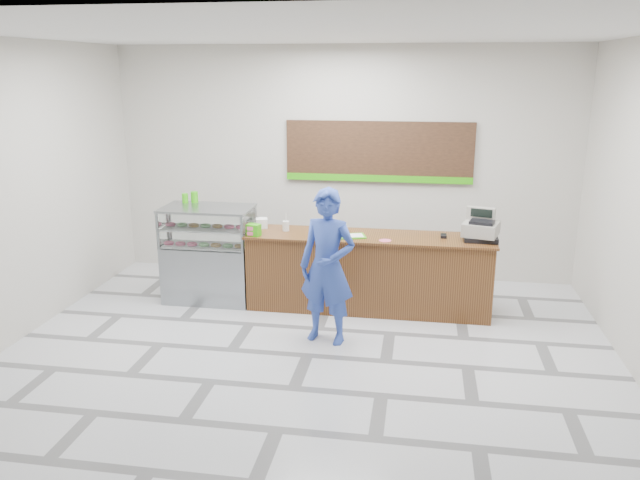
% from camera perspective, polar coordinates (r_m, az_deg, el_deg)
% --- Properties ---
extents(floor, '(7.00, 7.00, 0.00)m').
position_cam_1_polar(floor, '(7.22, -1.16, -10.51)').
color(floor, silver).
rests_on(floor, ground).
extents(back_wall, '(7.00, 0.00, 7.00)m').
position_cam_1_polar(back_wall, '(9.56, 2.06, 6.99)').
color(back_wall, beige).
rests_on(back_wall, floor).
extents(ceiling, '(7.00, 7.00, 0.00)m').
position_cam_1_polar(ceiling, '(6.49, -1.34, 18.45)').
color(ceiling, silver).
rests_on(ceiling, back_wall).
extents(sales_counter, '(3.26, 0.76, 1.03)m').
position_cam_1_polar(sales_counter, '(8.38, 4.45, -2.96)').
color(sales_counter, brown).
rests_on(sales_counter, floor).
extents(display_case, '(1.22, 0.72, 1.33)m').
position_cam_1_polar(display_case, '(8.79, -10.11, -1.19)').
color(display_case, gray).
rests_on(display_case, floor).
extents(menu_board, '(2.80, 0.06, 0.90)m').
position_cam_1_polar(menu_board, '(9.44, 5.38, 7.94)').
color(menu_board, black).
rests_on(menu_board, back_wall).
extents(cash_register, '(0.52, 0.54, 0.40)m').
position_cam_1_polar(cash_register, '(8.23, 14.49, 1.05)').
color(cash_register, black).
rests_on(cash_register, sales_counter).
extents(card_terminal, '(0.08, 0.15, 0.04)m').
position_cam_1_polar(card_terminal, '(8.27, 11.24, 0.37)').
color(card_terminal, black).
rests_on(card_terminal, sales_counter).
extents(serving_tray, '(0.41, 0.34, 0.02)m').
position_cam_1_polar(serving_tray, '(8.15, 2.91, 0.36)').
color(serving_tray, '#48B81C').
rests_on(serving_tray, sales_counter).
extents(napkin_box, '(0.19, 0.19, 0.13)m').
position_cam_1_polar(napkin_box, '(8.62, -5.35, 1.55)').
color(napkin_box, white).
rests_on(napkin_box, sales_counter).
extents(straw_cup, '(0.09, 0.09, 0.13)m').
position_cam_1_polar(straw_cup, '(8.44, -3.14, 1.29)').
color(straw_cup, silver).
rests_on(straw_cup, sales_counter).
extents(promo_box, '(0.20, 0.16, 0.16)m').
position_cam_1_polar(promo_box, '(8.22, -6.09, 0.93)').
color(promo_box, '#32AE0D').
rests_on(promo_box, sales_counter).
extents(donut_decal, '(0.16, 0.16, 0.00)m').
position_cam_1_polar(donut_decal, '(8.00, 5.98, -0.05)').
color(donut_decal, '#EB5983').
rests_on(donut_decal, sales_counter).
extents(green_cup_left, '(0.09, 0.09, 0.13)m').
position_cam_1_polar(green_cup_left, '(8.96, -12.24, 3.76)').
color(green_cup_left, '#32AE0D').
rests_on(green_cup_left, display_case).
extents(green_cup_right, '(0.10, 0.10, 0.15)m').
position_cam_1_polar(green_cup_right, '(8.95, -11.41, 3.87)').
color(green_cup_right, '#32AE0D').
rests_on(green_cup_right, display_case).
extents(customer, '(0.76, 0.59, 1.85)m').
position_cam_1_polar(customer, '(7.27, 0.68, -2.46)').
color(customer, '#2B45A3').
rests_on(customer, floor).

